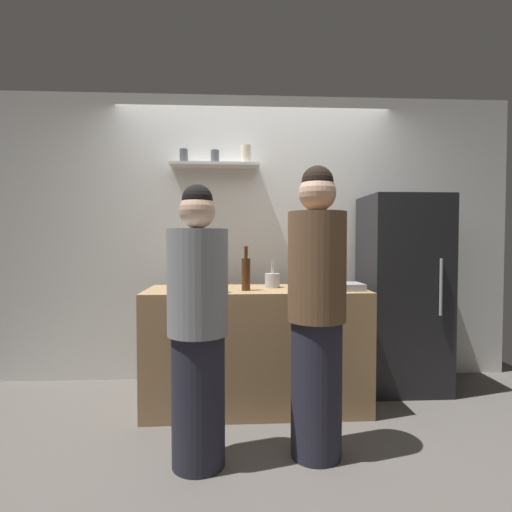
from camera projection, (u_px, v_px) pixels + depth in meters
ground_plane at (264, 439)px, 2.60m from camera, size 5.28×5.28×0.00m
back_wall_assembly at (254, 238)px, 3.80m from camera, size 4.80×0.32×2.60m
refrigerator at (402, 293)px, 3.49m from camera, size 0.65×0.61×1.65m
counter at (256, 348)px, 3.12m from camera, size 1.66×0.63×0.91m
baking_pan at (339, 286)px, 3.03m from camera, size 0.34×0.24×0.05m
utensil_holder at (272, 280)px, 3.18m from camera, size 0.12×0.12×0.22m
wine_bottle_dark_glass at (204, 273)px, 3.09m from camera, size 0.07×0.07×0.33m
wine_bottle_amber_glass at (246, 273)px, 2.99m from camera, size 0.06×0.06×0.33m
water_bottle_plastic at (215, 278)px, 2.86m from camera, size 0.09×0.09×0.24m
person_grey_hoodie at (198, 329)px, 2.28m from camera, size 0.34×0.34×1.59m
person_brown_jacket at (317, 313)px, 2.38m from camera, size 0.34×0.34×1.71m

